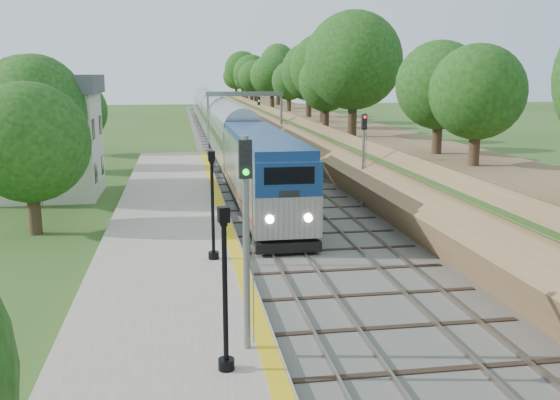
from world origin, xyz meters
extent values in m
cube|color=#4C4944|center=(2.00, 60.00, 0.06)|extent=(9.50, 170.00, 0.12)
cube|color=gray|center=(-0.72, 60.00, 0.20)|extent=(0.08, 170.00, 0.16)
cube|color=gray|center=(0.72, 60.00, 0.20)|extent=(0.08, 170.00, 0.16)
cube|color=gray|center=(3.28, 60.00, 0.20)|extent=(0.08, 170.00, 0.16)
cube|color=gray|center=(4.72, 60.00, 0.20)|extent=(0.08, 170.00, 0.16)
cube|color=gray|center=(-5.20, 16.00, 0.19)|extent=(6.40, 68.00, 0.38)
cube|color=gold|center=(-2.35, 16.00, 0.39)|extent=(0.55, 68.00, 0.01)
cube|color=brown|center=(11.50, 60.00, 1.50)|extent=(9.00, 170.00, 3.00)
cube|color=brown|center=(7.60, 60.00, 1.30)|extent=(4.47, 170.00, 4.54)
cylinder|color=#332316|center=(10.00, 10.00, 4.31)|extent=(0.60, 0.60, 2.62)
sphere|color=#14320D|center=(10.00, 10.00, 7.88)|extent=(5.70, 5.70, 5.70)
cylinder|color=#332316|center=(10.00, 60.00, 4.31)|extent=(0.60, 0.60, 2.62)
sphere|color=#14320D|center=(10.00, 60.00, 7.88)|extent=(5.70, 5.70, 5.70)
cylinder|color=#332316|center=(10.00, 110.00, 4.31)|extent=(0.60, 0.60, 2.62)
sphere|color=#14320D|center=(10.00, 110.00, 7.88)|extent=(5.70, 5.70, 5.70)
cube|color=beige|center=(-14.00, 30.00, 3.40)|extent=(8.00, 6.00, 6.80)
cube|color=#4B4E52|center=(-14.00, 30.00, 7.40)|extent=(8.60, 6.60, 1.20)
cube|color=black|center=(-9.99, 28.20, 1.80)|extent=(0.05, 1.10, 1.30)
cube|color=black|center=(-9.99, 31.80, 1.80)|extent=(0.05, 1.10, 1.30)
cube|color=black|center=(-9.99, 28.20, 4.60)|extent=(0.05, 1.10, 1.30)
cube|color=black|center=(-9.99, 31.80, 4.60)|extent=(0.05, 1.10, 1.30)
cylinder|color=slate|center=(-1.50, 55.00, 3.10)|extent=(0.24, 0.24, 6.20)
cylinder|color=slate|center=(6.50, 55.00, 3.10)|extent=(0.24, 0.24, 6.20)
cube|color=slate|center=(2.50, 55.00, 5.95)|extent=(8.40, 0.25, 0.50)
cube|color=black|center=(0.00, 54.85, 5.20)|extent=(0.30, 0.20, 0.90)
cube|color=black|center=(4.00, 54.85, 5.20)|extent=(0.30, 0.20, 0.90)
cylinder|color=#332316|center=(-12.00, 26.00, 1.22)|extent=(0.60, 0.60, 2.45)
sphere|color=#14320D|center=(-12.00, 26.00, 4.55)|extent=(5.32, 5.32, 5.32)
cylinder|color=#332316|center=(-12.00, 42.00, 1.22)|extent=(0.60, 0.60, 2.45)
sphere|color=#14320D|center=(-12.00, 42.00, 4.55)|extent=(5.32, 5.32, 5.32)
cube|color=black|center=(0.00, 22.36, 0.58)|extent=(2.77, 17.34, 0.60)
cube|color=#B7BAC1|center=(0.00, 22.36, 2.59)|extent=(3.01, 18.07, 3.41)
cube|color=navy|center=(0.00, 22.36, 4.52)|extent=(2.89, 17.34, 0.44)
cube|color=navy|center=(0.00, 13.30, 3.54)|extent=(2.98, 0.10, 1.51)
cube|color=black|center=(0.00, 13.26, 3.74)|extent=(2.21, 0.06, 0.75)
cube|color=#9F0F18|center=(0.00, 22.36, 1.43)|extent=(3.03, 17.70, 0.10)
cube|color=#B7BAC1|center=(0.00, 42.03, 2.24)|extent=(3.01, 20.07, 3.91)
cube|color=#B7BAC1|center=(0.00, 62.71, 2.24)|extent=(3.01, 20.07, 3.91)
cube|color=#B7BAC1|center=(0.00, 83.38, 2.24)|extent=(3.01, 20.07, 3.91)
cube|color=#B7BAC1|center=(0.00, 104.05, 2.24)|extent=(3.01, 20.07, 3.91)
cylinder|color=black|center=(-3.59, 2.47, 0.53)|extent=(0.43, 0.43, 0.30)
cylinder|color=black|center=(-3.59, 2.47, 2.45)|extent=(0.14, 0.14, 3.85)
cube|color=black|center=(-3.59, 2.47, 4.57)|extent=(0.32, 0.32, 0.39)
cube|color=silver|center=(-3.59, 2.47, 4.57)|extent=(0.23, 0.23, 0.30)
cylinder|color=black|center=(-3.35, 12.60, 0.53)|extent=(0.45, 0.45, 0.31)
cylinder|color=black|center=(-3.35, 12.60, 2.54)|extent=(0.14, 0.14, 4.01)
cube|color=black|center=(-3.35, 12.60, 4.75)|extent=(0.29, 0.29, 0.41)
cube|color=silver|center=(-3.35, 12.60, 4.75)|extent=(0.21, 0.21, 0.31)
cylinder|color=slate|center=(-2.90, 3.71, 3.40)|extent=(0.19, 0.19, 6.04)
cube|color=black|center=(-2.90, 3.71, 5.79)|extent=(0.35, 0.23, 1.04)
cylinder|color=#0CE526|center=(-2.90, 3.57, 5.79)|extent=(0.17, 0.06, 0.17)
cylinder|color=slate|center=(6.20, 22.92, 2.97)|extent=(0.17, 0.17, 5.69)
cube|color=black|center=(6.20, 22.92, 5.26)|extent=(0.31, 0.20, 0.92)
cylinder|color=#FF0C0C|center=(6.20, 22.80, 5.26)|extent=(0.15, 0.06, 0.15)
camera|label=1|loc=(-4.63, -12.79, 8.02)|focal=40.00mm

